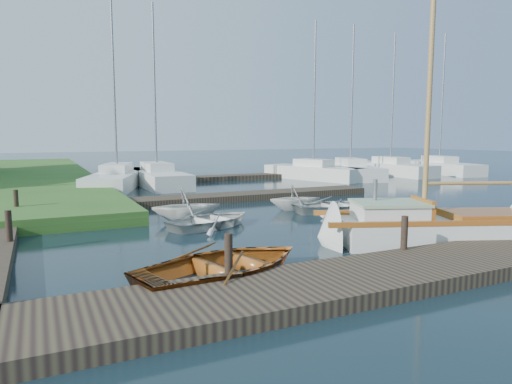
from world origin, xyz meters
name	(u,v)px	position (x,y,z in m)	size (l,w,h in m)	color
ground	(256,229)	(0.00, 0.00, 0.00)	(160.00, 160.00, 0.00)	black
near_dock	(383,275)	(0.00, -6.00, 0.15)	(18.00, 2.20, 0.30)	black
far_dock	(234,197)	(2.00, 6.50, 0.15)	(14.00, 1.60, 0.30)	black
pontoon	(284,175)	(10.00, 16.00, 0.15)	(30.00, 1.60, 0.30)	black
mooring_post_1	(229,254)	(-3.00, -5.00, 0.70)	(0.16, 0.16, 0.80)	black
mooring_post_2	(404,233)	(1.50, -5.00, 0.70)	(0.16, 0.16, 0.80)	black
mooring_post_4	(9,226)	(-7.00, 0.00, 0.70)	(0.16, 0.16, 0.80)	black
mooring_post_5	(16,201)	(-7.00, 5.00, 0.70)	(0.16, 0.16, 0.80)	black
sailboat	(436,231)	(3.67, -3.96, 0.34)	(7.37, 4.47, 9.83)	silver
dinghy	(226,260)	(-2.83, -4.42, 0.41)	(2.83, 3.96, 0.82)	brown
tender_a	(212,217)	(-1.16, 0.95, 0.33)	(2.25, 3.16, 0.65)	silver
tender_b	(187,203)	(-1.60, 2.27, 0.64)	(2.09, 2.43, 1.28)	silver
tender_c	(335,203)	(4.23, 1.60, 0.34)	(2.38, 3.33, 0.69)	silver
tender_d	(295,196)	(3.10, 2.75, 0.56)	(1.84, 2.14, 1.13)	silver
marina_boat_0	(117,178)	(-2.09, 14.25, 0.57)	(5.06, 9.14, 11.38)	silver
marina_boat_1	(157,176)	(0.26, 14.42, 0.57)	(2.22, 8.41, 10.71)	silver
marina_boat_4	(313,171)	(11.03, 13.72, 0.57)	(4.48, 7.70, 10.64)	silver
marina_boat_5	(350,170)	(14.25, 13.78, 0.57)	(4.62, 8.53, 10.79)	silver
marina_boat_6	(390,167)	(18.39, 14.20, 0.57)	(2.35, 7.85, 10.65)	silver
marina_boat_7	(439,166)	(23.00, 13.66, 0.57)	(3.55, 8.37, 10.96)	silver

